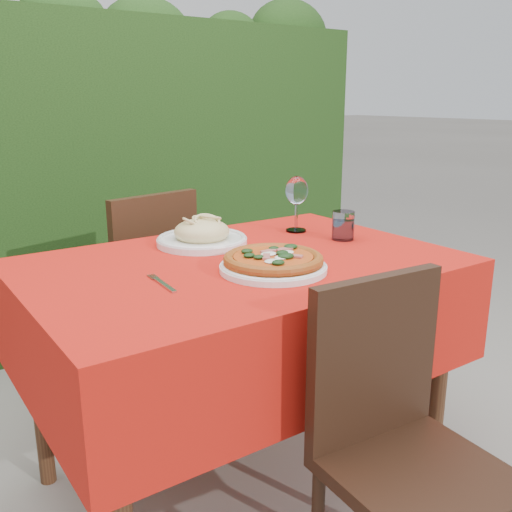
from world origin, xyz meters
TOP-DOWN VIEW (x-y plane):
  - ground at (0.00, 0.00)m, footprint 60.00×60.00m
  - hedge at (0.00, 1.55)m, footprint 3.20×0.55m
  - dining_table at (0.00, 0.00)m, footprint 1.26×0.86m
  - chair_near at (0.04, -0.60)m, footprint 0.40×0.40m
  - chair_far at (-0.02, 0.70)m, footprint 0.46×0.46m
  - pizza_plate at (0.01, -0.15)m, footprint 0.34×0.34m
  - pasta_plate at (-0.00, 0.23)m, footprint 0.30×0.30m
  - water_glass at (0.42, 0.01)m, footprint 0.07×0.07m
  - wine_glass at (0.37, 0.20)m, footprint 0.08×0.08m
  - fork at (-0.30, -0.09)m, footprint 0.03×0.18m

SIDE VIEW (x-z plane):
  - ground at x=0.00m, z-range 0.00..0.00m
  - chair_near at x=0.04m, z-range 0.06..0.88m
  - chair_far at x=-0.02m, z-range 0.06..0.93m
  - dining_table at x=0.00m, z-range 0.22..0.97m
  - fork at x=-0.30m, z-range 0.75..0.75m
  - pizza_plate at x=0.01m, z-range 0.75..0.80m
  - pasta_plate at x=0.00m, z-range 0.74..0.82m
  - water_glass at x=0.42m, z-range 0.74..0.84m
  - wine_glass at x=0.37m, z-range 0.79..0.99m
  - hedge at x=0.00m, z-range 0.03..1.81m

